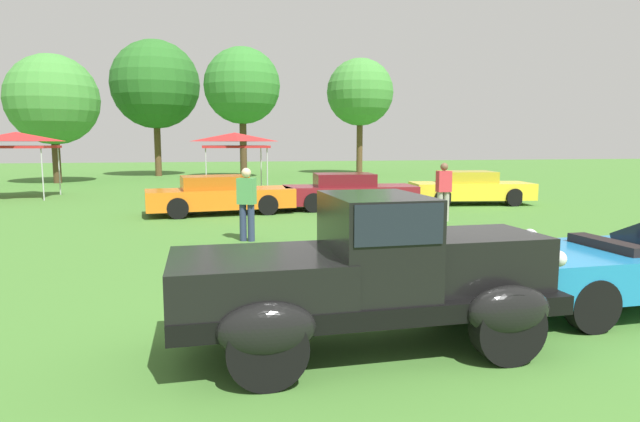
{
  "coord_description": "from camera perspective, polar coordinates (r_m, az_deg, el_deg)",
  "views": [
    {
      "loc": [
        -2.3,
        -5.86,
        2.25
      ],
      "look_at": [
        -0.55,
        2.24,
        1.18
      ],
      "focal_mm": 29.66,
      "sensor_mm": 36.0,
      "label": 1
    }
  ],
  "objects": [
    {
      "name": "canopy_tent_left_field",
      "position": [
        24.95,
        -29.93,
        6.75
      ],
      "size": [
        2.73,
        2.73,
        2.71
      ],
      "color": "#B7B7BC",
      "rests_on": "ground_plane"
    },
    {
      "name": "treeline_center",
      "position": [
        34.56,
        -8.39,
        13.18
      ],
      "size": [
        4.79,
        4.79,
        8.25
      ],
      "color": "#47331E",
      "rests_on": "ground_plane"
    },
    {
      "name": "neighbor_convertible",
      "position": [
        8.56,
        30.92,
        -4.98
      ],
      "size": [
        4.15,
        1.81,
        1.4
      ],
      "color": "#1E7AB7",
      "rests_on": "ground_plane"
    },
    {
      "name": "show_car_yellow",
      "position": [
        20.35,
        15.9,
        2.4
      ],
      "size": [
        4.54,
        2.3,
        1.22
      ],
      "color": "yellow",
      "rests_on": "ground_plane"
    },
    {
      "name": "feature_pickup_truck",
      "position": [
        5.8,
        5.24,
        -6.52
      ],
      "size": [
        4.23,
        1.85,
        1.7
      ],
      "color": "black",
      "rests_on": "ground_plane"
    },
    {
      "name": "show_car_burgundy",
      "position": [
        18.17,
        3.07,
        2.11
      ],
      "size": [
        4.62,
        1.99,
        1.22
      ],
      "color": "maroon",
      "rests_on": "ground_plane"
    },
    {
      "name": "treeline_mid_left",
      "position": [
        38.41,
        -17.35,
        12.88
      ],
      "size": [
        5.93,
        5.93,
        9.16
      ],
      "color": "brown",
      "rests_on": "ground_plane"
    },
    {
      "name": "ground_plane",
      "position": [
        6.68,
        8.91,
        -12.42
      ],
      "size": [
        120.0,
        120.0,
        0.0
      ],
      "primitive_type": "plane",
      "color": "#42752D"
    },
    {
      "name": "treeline_mid_right",
      "position": [
        39.09,
        4.34,
        12.63
      ],
      "size": [
        4.8,
        4.8,
        8.3
      ],
      "color": "brown",
      "rests_on": "ground_plane"
    },
    {
      "name": "show_car_orange",
      "position": [
        17.16,
        -10.82,
        1.68
      ],
      "size": [
        4.74,
        2.19,
        1.22
      ],
      "color": "orange",
      "rests_on": "ground_plane"
    },
    {
      "name": "spectator_between_cars",
      "position": [
        15.61,
        13.19,
        2.23
      ],
      "size": [
        0.4,
        0.25,
        1.69
      ],
      "color": "#9E998E",
      "rests_on": "ground_plane"
    },
    {
      "name": "treeline_far_left",
      "position": [
        33.58,
        -26.88,
        10.66
      ],
      "size": [
        5.0,
        5.0,
        7.17
      ],
      "color": "#47331E",
      "rests_on": "ground_plane"
    },
    {
      "name": "spectator_by_row",
      "position": [
        12.23,
        -7.91,
        0.99
      ],
      "size": [
        0.47,
        0.39,
        1.69
      ],
      "color": "#283351",
      "rests_on": "ground_plane"
    },
    {
      "name": "canopy_tent_center_field",
      "position": [
        23.39,
        -9.18,
        7.66
      ],
      "size": [
        2.79,
        2.79,
        2.71
      ],
      "color": "#B7B7BC",
      "rests_on": "ground_plane"
    }
  ]
}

